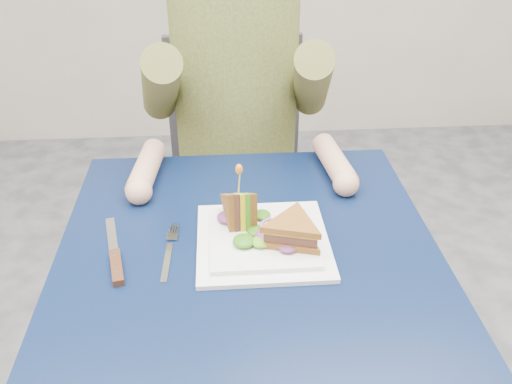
{
  "coord_description": "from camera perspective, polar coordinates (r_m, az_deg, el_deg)",
  "views": [
    {
      "loc": [
        -0.05,
        -0.86,
        1.39
      ],
      "look_at": [
        0.02,
        0.05,
        0.82
      ],
      "focal_mm": 38.0,
      "sensor_mm": 36.0,
      "label": 1
    }
  ],
  "objects": [
    {
      "name": "plate",
      "position": [
        1.08,
        0.72,
        -5.04
      ],
      "size": [
        0.26,
        0.26,
        0.02
      ],
      "color": "white",
      "rests_on": "table"
    },
    {
      "name": "sandwich_upright",
      "position": [
        1.09,
        -1.72,
        -1.81
      ],
      "size": [
        0.08,
        0.12,
        0.12
      ],
      "color": "brown",
      "rests_on": "plate"
    },
    {
      "name": "toothpick_frill",
      "position": [
        1.04,
        -1.8,
        2.4
      ],
      "size": [
        0.01,
        0.01,
        0.02
      ],
      "primitive_type": "ellipsoid",
      "color": "orange",
      "rests_on": "sandwich_upright"
    },
    {
      "name": "knife",
      "position": [
        1.07,
        -14.55,
        -7.04
      ],
      "size": [
        0.07,
        0.22,
        0.02
      ],
      "color": "silver",
      "rests_on": "table"
    },
    {
      "name": "diner",
      "position": [
        1.48,
        -2.18,
        13.35
      ],
      "size": [
        0.54,
        0.59,
        0.74
      ],
      "color": "#535928",
      "rests_on": "chair"
    },
    {
      "name": "sandwich_flat",
      "position": [
        1.04,
        3.87,
        -4.14
      ],
      "size": [
        0.16,
        0.16,
        0.05
      ],
      "color": "brown",
      "rests_on": "plate"
    },
    {
      "name": "lettuce_spill",
      "position": [
        1.07,
        0.95,
        -3.81
      ],
      "size": [
        0.15,
        0.13,
        0.02
      ],
      "primitive_type": null,
      "color": "#337A14",
      "rests_on": "plate"
    },
    {
      "name": "chair",
      "position": [
        1.74,
        -2.08,
        2.82
      ],
      "size": [
        0.42,
        0.4,
        0.93
      ],
      "color": "#47474C",
      "rests_on": "ground"
    },
    {
      "name": "fork",
      "position": [
        1.07,
        -9.15,
        -6.31
      ],
      "size": [
        0.03,
        0.18,
        0.01
      ],
      "color": "silver",
      "rests_on": "table"
    },
    {
      "name": "onion_ring",
      "position": [
        1.07,
        1.51,
        -3.73
      ],
      "size": [
        0.04,
        0.04,
        0.02
      ],
      "primitive_type": "torus",
      "rotation": [
        0.44,
        0.0,
        0.0
      ],
      "color": "#9E4C7A",
      "rests_on": "plate"
    },
    {
      "name": "toothpick",
      "position": [
        1.05,
        -1.77,
        1.08
      ],
      "size": [
        0.01,
        0.01,
        0.06
      ],
      "primitive_type": "cylinder",
      "rotation": [
        0.14,
        0.07,
        0.0
      ],
      "color": "tan",
      "rests_on": "sandwich_upright"
    },
    {
      "name": "table",
      "position": [
        1.14,
        -0.8,
        -8.52
      ],
      "size": [
        0.75,
        0.75,
        0.73
      ],
      "color": "black",
      "rests_on": "ground"
    }
  ]
}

